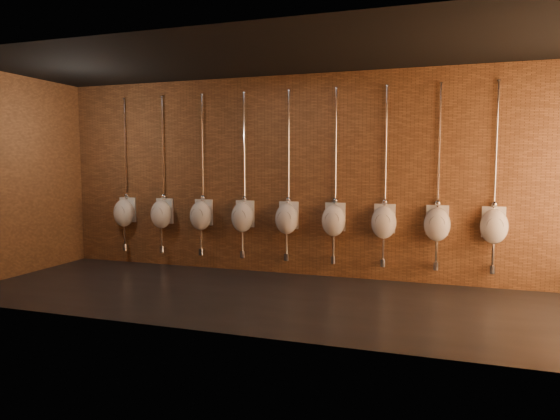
# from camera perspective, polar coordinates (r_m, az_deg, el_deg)

# --- Properties ---
(ground) EXTENTS (8.50, 8.50, 0.00)m
(ground) POSITION_cam_1_polar(r_m,az_deg,el_deg) (6.82, -1.41, -9.94)
(ground) COLOR black
(ground) RESTS_ON ground
(room_shell) EXTENTS (8.54, 3.04, 3.22)m
(room_shell) POSITION_cam_1_polar(r_m,az_deg,el_deg) (6.59, -1.45, 7.19)
(room_shell) COLOR black
(room_shell) RESTS_ON ground
(urinal_0) EXTENTS (0.38, 0.33, 2.72)m
(urinal_0) POSITION_cam_1_polar(r_m,az_deg,el_deg) (9.37, -17.38, -0.22)
(urinal_0) COLOR white
(urinal_0) RESTS_ON ground
(urinal_1) EXTENTS (0.38, 0.33, 2.72)m
(urinal_1) POSITION_cam_1_polar(r_m,az_deg,el_deg) (8.94, -13.40, -0.38)
(urinal_1) COLOR white
(urinal_1) RESTS_ON ground
(urinal_2) EXTENTS (0.38, 0.33, 2.72)m
(urinal_2) POSITION_cam_1_polar(r_m,az_deg,el_deg) (8.56, -9.03, -0.54)
(urinal_2) COLOR white
(urinal_2) RESTS_ON ground
(urinal_3) EXTENTS (0.38, 0.33, 2.72)m
(urinal_3) POSITION_cam_1_polar(r_m,az_deg,el_deg) (8.24, -4.30, -0.72)
(urinal_3) COLOR white
(urinal_3) RESTS_ON ground
(urinal_4) EXTENTS (0.38, 0.33, 2.72)m
(urinal_4) POSITION_cam_1_polar(r_m,az_deg,el_deg) (7.98, 0.78, -0.91)
(urinal_4) COLOR white
(urinal_4) RESTS_ON ground
(urinal_5) EXTENTS (0.38, 0.33, 2.72)m
(urinal_5) POSITION_cam_1_polar(r_m,az_deg,el_deg) (7.78, 6.17, -1.09)
(urinal_5) COLOR white
(urinal_5) RESTS_ON ground
(urinal_6) EXTENTS (0.38, 0.33, 2.72)m
(urinal_6) POSITION_cam_1_polar(r_m,az_deg,el_deg) (7.66, 11.78, -1.28)
(urinal_6) COLOR white
(urinal_6) RESTS_ON ground
(urinal_7) EXTENTS (0.38, 0.33, 2.72)m
(urinal_7) POSITION_cam_1_polar(r_m,az_deg,el_deg) (7.61, 17.51, -1.46)
(urinal_7) COLOR white
(urinal_7) RESTS_ON ground
(urinal_8) EXTENTS (0.38, 0.33, 2.72)m
(urinal_8) POSITION_cam_1_polar(r_m,az_deg,el_deg) (7.64, 23.27, -1.62)
(urinal_8) COLOR white
(urinal_8) RESTS_ON ground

